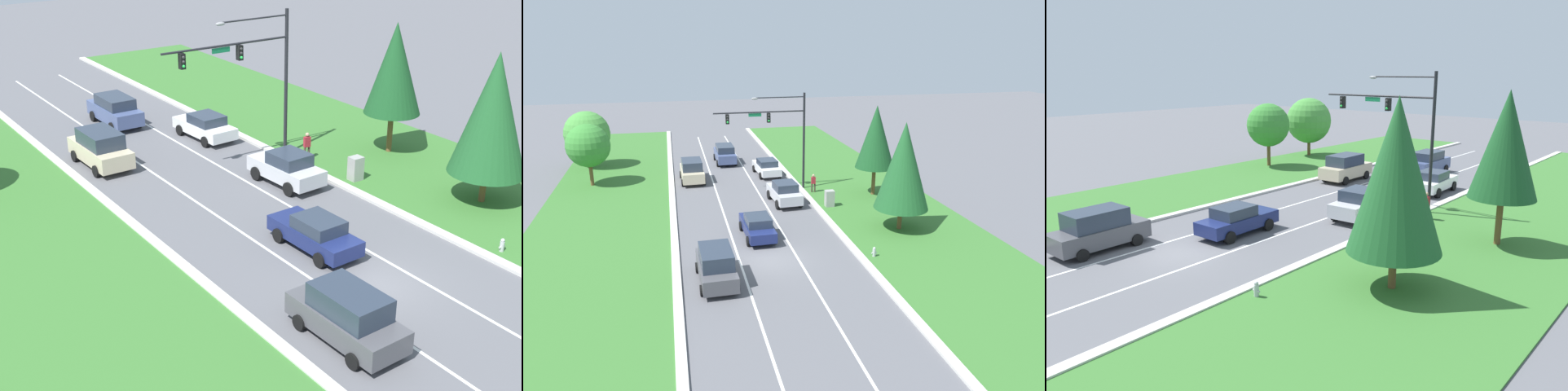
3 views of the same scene
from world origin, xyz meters
The scene contains 21 objects.
ground_plane centered at (0.00, 0.00, 0.00)m, with size 160.00×160.00×0.00m, color #5B5B60.
curb_strip_right centered at (5.65, 0.00, 0.07)m, with size 0.50×90.00×0.15m.
curb_strip_left centered at (-5.65, 0.00, 0.07)m, with size 0.50×90.00×0.15m.
grass_verge_right centered at (10.90, 0.00, 0.04)m, with size 10.00×90.00×0.08m.
grass_verge_left centered at (-10.90, 0.00, 0.04)m, with size 10.00×90.00×0.08m.
lane_stripe_inner_left centered at (-1.80, 0.00, 0.00)m, with size 0.14×81.00×0.01m.
lane_stripe_inner_right centered at (1.80, 0.00, 0.00)m, with size 0.14×81.00×0.01m.
traffic_signal_mast centered at (3.79, 14.22, 5.68)m, with size 7.93×0.41×8.57m.
white_sedan centered at (3.63, 19.55, 0.82)m, with size 2.31×4.73×1.60m.
graphite_suv centered at (-3.43, -2.17, 1.02)m, with size 2.21×4.66×2.04m.
slate_blue_suv centered at (0.17, 25.39, 1.02)m, with size 2.17×4.90×1.96m.
silver_sedan centered at (3.40, 10.61, 0.93)m, with size 2.32×4.56×1.84m.
champagne_suv centered at (-3.68, 18.84, 1.06)m, with size 2.27×4.83×2.10m.
navy_sedan centered at (-0.04, 3.87, 0.81)m, with size 2.08×4.66×1.59m.
utility_cabinet centered at (6.71, 8.82, 0.70)m, with size 0.70×0.60×1.39m.
pedestrian centered at (6.50, 12.82, 0.94)m, with size 0.41×0.28×1.69m.
fire_hydrant centered at (6.48, -1.08, 0.34)m, with size 0.34×0.20×0.70m.
conifer_near_right_tree centered at (11.38, 11.08, 5.10)m, with size 3.31×3.31×7.76m.
oak_near_left_tree centered at (-13.73, 26.26, 3.63)m, with size 4.57×4.57×5.91m.
conifer_far_right_tree centered at (10.08, 3.02, 4.69)m, with size 3.80×3.80×7.73m.
oak_far_left_tree centered at (-12.72, 19.31, 3.79)m, with size 3.90×3.90×5.74m.
Camera 2 is at (-5.46, -28.22, 13.41)m, focal length 35.00 mm.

